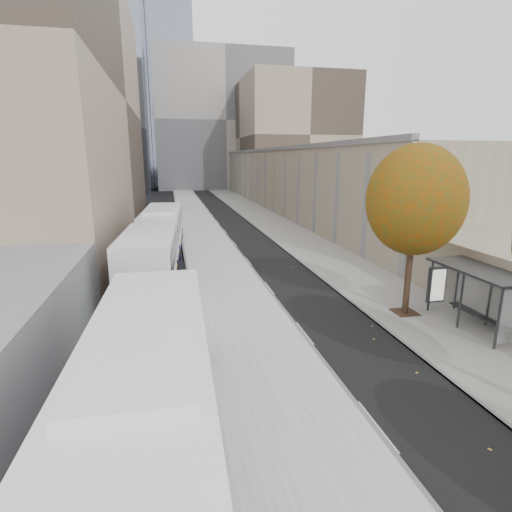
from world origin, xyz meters
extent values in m
cube|color=#ABABAB|center=(-3.88, 35.00, 0.07)|extent=(4.25, 150.00, 0.15)
cube|color=gray|center=(4.12, 35.00, 0.04)|extent=(4.75, 150.00, 0.08)
cube|color=gray|center=(15.50, 64.00, 4.00)|extent=(18.00, 92.00, 8.00)
cube|color=gray|center=(-20.00, 82.00, 33.00)|extent=(20.00, 20.00, 66.00)
cube|color=#A9A39B|center=(6.00, 96.00, 15.00)|extent=(30.00, 18.00, 30.00)
cube|color=#383A3F|center=(5.50, 11.00, 2.56)|extent=(1.90, 4.40, 0.10)
cylinder|color=#383A3F|center=(4.80, 9.00, 1.28)|extent=(0.10, 0.10, 2.40)
cube|color=silver|center=(6.22, 11.00, 1.33)|extent=(0.04, 4.00, 2.10)
cylinder|color=#2E2016|center=(3.60, 13.00, 1.70)|extent=(0.28, 0.28, 3.24)
sphere|color=#254C17|center=(3.60, 13.00, 5.26)|extent=(4.20, 4.20, 4.20)
cube|color=white|center=(-7.70, 24.95, 1.57)|extent=(3.85, 18.94, 3.14)
cube|color=black|center=(-7.70, 24.95, 2.14)|extent=(3.86, 18.19, 1.09)
cube|color=#00643F|center=(-7.70, 15.58, 1.20)|extent=(1.99, 0.18, 1.21)
imported|color=silver|center=(-7.32, 45.90, 0.60)|extent=(1.81, 3.64, 1.19)
camera|label=1|loc=(-6.80, -2.47, 7.04)|focal=28.00mm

